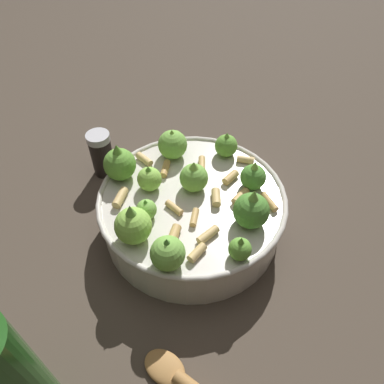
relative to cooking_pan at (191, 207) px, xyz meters
name	(u,v)px	position (x,y,z in m)	size (l,w,h in m)	color
ground_plane	(192,226)	(0.00, 0.00, -0.04)	(2.40, 2.40, 0.00)	#42382D
cooking_pan	(191,207)	(0.00, 0.00, 0.00)	(0.27, 0.27, 0.13)	beige
pepper_shaker	(102,154)	(-0.07, 0.18, 0.00)	(0.04, 0.04, 0.08)	black
olive_oil_bottle	(8,382)	(-0.27, -0.14, 0.06)	(0.06, 0.06, 0.24)	#1E4C19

